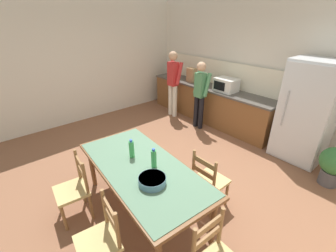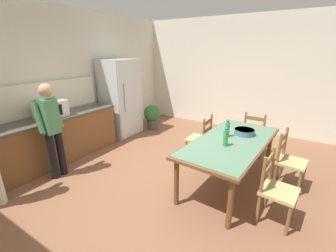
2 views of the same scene
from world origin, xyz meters
name	(u,v)px [view 1 (image 1 of 2)]	position (x,y,z in m)	size (l,w,h in m)	color
ground_plane	(171,172)	(0.00, 0.00, 0.00)	(8.32, 8.32, 0.00)	brown
wall_back	(264,69)	(0.00, 2.66, 1.45)	(6.52, 0.12, 2.90)	silver
wall_left	(86,62)	(-3.26, 0.00, 1.45)	(0.12, 5.20, 2.90)	silver
kitchen_counter	(208,103)	(-1.11, 2.23, 0.45)	(3.56, 0.66, 0.90)	brown
counter_splashback	(218,72)	(-1.11, 2.54, 1.20)	(3.52, 0.03, 0.60)	#EFE8CB
refrigerator	(307,112)	(1.19, 2.19, 0.93)	(0.84, 0.73, 1.86)	silver
microwave	(226,85)	(-0.60, 2.21, 1.05)	(0.50, 0.39, 0.30)	white
paper_bag	(192,75)	(-1.71, 2.20, 1.08)	(0.24, 0.16, 0.36)	tan
dining_table	(142,171)	(0.39, -0.85, 0.68)	(2.13, 1.10, 0.75)	brown
bottle_near_centre	(132,149)	(0.13, -0.83, 0.88)	(0.07, 0.07, 0.27)	green
bottle_off_centre	(154,159)	(0.50, -0.74, 0.88)	(0.07, 0.07, 0.27)	green
serving_bowl	(152,180)	(0.75, -0.95, 0.80)	(0.32, 0.32, 0.09)	slate
chair_side_near_right	(101,241)	(0.81, -1.65, 0.44)	(0.47, 0.45, 0.91)	olive
chair_side_far_right	(209,181)	(0.91, -0.11, 0.44)	(0.43, 0.41, 0.91)	olive
chair_side_near_left	(74,189)	(-0.12, -1.59, 0.44)	(0.46, 0.44, 0.91)	olive
person_at_sink	(173,81)	(-1.90, 1.71, 0.96)	(0.43, 0.30, 1.70)	silver
person_at_counter	(200,92)	(-0.93, 1.69, 0.89)	(0.40, 0.27, 1.59)	black
potted_plant	(334,164)	(1.89, 1.76, 0.39)	(0.44, 0.44, 0.67)	#4C4C51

